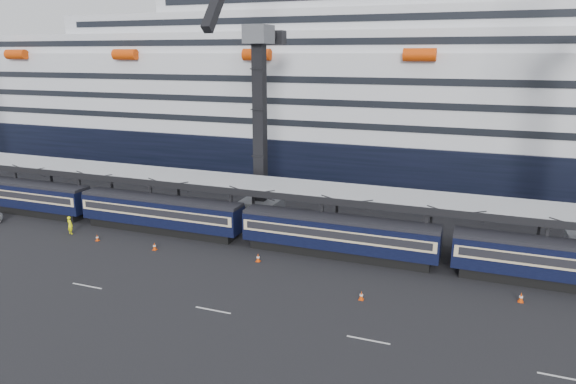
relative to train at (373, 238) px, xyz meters
name	(u,v)px	position (x,y,z in m)	size (l,w,h in m)	color
ground	(406,318)	(4.65, -10.00, -2.20)	(260.00, 260.00, 0.00)	black
lane_markings	(532,383)	(12.80, -15.23, -2.19)	(111.00, 4.27, 0.02)	beige
train	(373,238)	(0.00, 0.00, 0.00)	(133.05, 3.00, 4.05)	black
canopy	(430,201)	(4.65, 4.00, 3.05)	(130.00, 6.25, 5.53)	#9A9DA2
cruise_ship	(448,99)	(3.57, 35.99, 10.14)	(214.09, 28.84, 34.00)	black
crane_dark_near	(258,117)	(-15.35, 8.59, 9.73)	(4.50, 17.75, 35.08)	#474A4E
worker	(70,225)	(-32.14, -4.23, -1.20)	(0.73, 0.48, 2.00)	#FEFF0D
traffic_cone_a	(97,238)	(-27.99, -4.92, -1.85)	(0.36, 0.36, 0.72)	#DA3F06
traffic_cone_b	(155,246)	(-20.85, -5.00, -1.80)	(0.40, 0.40, 0.81)	#DA3F06
traffic_cone_c	(258,257)	(-9.97, -4.07, -1.80)	(0.41, 0.41, 0.82)	#DA3F06
traffic_cone_d	(361,295)	(0.86, -8.30, -1.82)	(0.39, 0.39, 0.78)	#DA3F06
traffic_cone_e	(521,297)	(12.73, -4.23, -1.79)	(0.41, 0.41, 0.83)	#DA3F06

